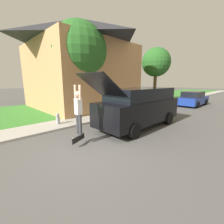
{
  "coord_description": "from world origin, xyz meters",
  "views": [
    {
      "loc": [
        4.37,
        -3.2,
        2.44
      ],
      "look_at": [
        -0.31,
        1.37,
        1.11
      ],
      "focal_mm": 24.0,
      "sensor_mm": 36.0,
      "label": 1
    }
  ],
  "objects": [
    {
      "name": "lawn",
      "position": [
        -8.0,
        6.0,
        0.04
      ],
      "size": [
        10.0,
        80.0,
        0.08
      ],
      "color": "#387F2D",
      "rests_on": "ground_plane"
    },
    {
      "name": "house",
      "position": [
        -8.39,
        5.01,
        4.23
      ],
      "size": [
        9.22,
        8.78,
        7.97
      ],
      "color": "tan",
      "rests_on": "lawn"
    },
    {
      "name": "skateboard",
      "position": [
        -0.48,
        -0.3,
        0.26
      ],
      "size": [
        0.36,
        0.74,
        0.26
      ],
      "color": "black",
      "rests_on": "ground_plane"
    },
    {
      "name": "lawn_tree_near",
      "position": [
        -5.35,
        2.98,
        4.59
      ],
      "size": [
        3.96,
        3.96,
        6.52
      ],
      "color": "brown",
      "rests_on": "lawn"
    },
    {
      "name": "lawn_tree_far",
      "position": [
        -4.84,
        12.76,
        4.55
      ],
      "size": [
        3.21,
        3.21,
        6.11
      ],
      "color": "brown",
      "rests_on": "lawn"
    },
    {
      "name": "skateboarder",
      "position": [
        -0.5,
        -0.23,
        1.4
      ],
      "size": [
        0.41,
        0.22,
        1.91
      ],
      "color": "#38383D",
      "rests_on": "ground_plane"
    },
    {
      "name": "car_down_street",
      "position": [
        -0.85,
        13.57,
        0.69
      ],
      "size": [
        1.96,
        4.47,
        1.45
      ],
      "color": "navy",
      "rests_on": "ground_plane"
    },
    {
      "name": "fire_hydrant",
      "position": [
        -3.58,
        0.3,
        0.4
      ],
      "size": [
        0.2,
        0.2,
        0.61
      ],
      "color": "#99999E",
      "rests_on": "sidewalk"
    },
    {
      "name": "suv_parked",
      "position": [
        -0.29,
        3.43,
        1.14
      ],
      "size": [
        2.08,
        5.91,
        2.77
      ],
      "color": "black",
      "rests_on": "ground_plane"
    },
    {
      "name": "sidewalk",
      "position": [
        -3.6,
        6.0,
        0.05
      ],
      "size": [
        1.8,
        80.0,
        0.1
      ],
      "color": "#ADA89E",
      "rests_on": "ground_plane"
    },
    {
      "name": "ground_plane",
      "position": [
        0.0,
        0.0,
        0.0
      ],
      "size": [
        120.0,
        120.0,
        0.0
      ],
      "primitive_type": "plane",
      "color": "#54514F"
    }
  ]
}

